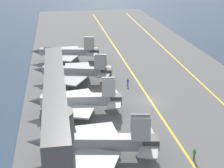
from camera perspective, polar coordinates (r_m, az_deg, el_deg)
ground_plane at (r=63.25m, az=6.45°, el=-3.16°), size 2000.00×2000.00×0.00m
carrier_deck at (r=63.17m, az=6.46°, el=-3.00°), size 206.41×45.79×0.40m
deck_stripe_foul_line at (r=67.47m, az=16.82°, el=-2.01°), size 185.73×4.62×0.01m
deck_stripe_centerline at (r=63.09m, az=6.46°, el=-2.83°), size 185.77×0.36×0.01m
parked_jet_nearest at (r=45.18m, az=-2.82°, el=-9.63°), size 12.82×17.35×6.28m
parked_jet_second at (r=57.64m, az=-5.77°, el=-2.65°), size 12.06×15.59×6.11m
parked_jet_third at (r=71.20m, az=-6.31°, el=2.17°), size 14.17×16.53×6.08m
parked_jet_fourth at (r=85.15m, az=-7.52°, el=5.35°), size 13.23×16.77×6.17m
crew_blue_vest at (r=69.28m, az=2.65°, el=0.39°), size 0.46×0.40×1.72m
crew_green_vest at (r=46.84m, az=13.53°, el=-11.16°), size 0.42×0.32×1.77m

